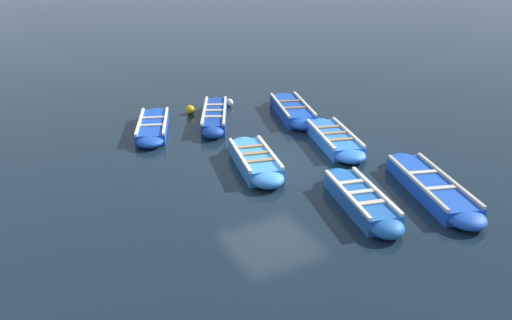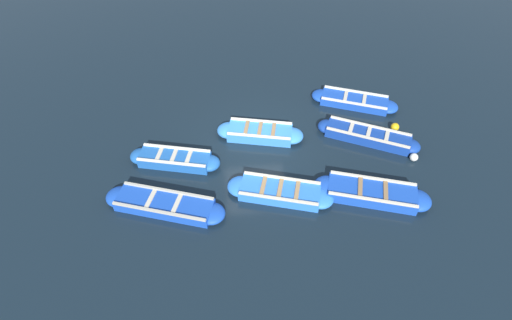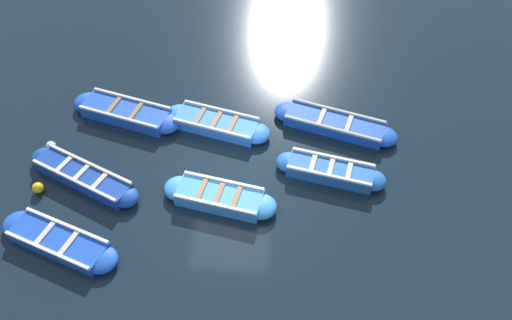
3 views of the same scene
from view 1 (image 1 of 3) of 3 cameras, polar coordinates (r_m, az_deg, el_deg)
The scene contains 10 objects.
ground_plane at distance 13.57m, azimuth 1.93°, elevation -0.74°, with size 120.00×120.00×0.00m, color black.
boat_tucked at distance 12.77m, azimuth 19.35°, elevation -2.90°, with size 2.05×4.03×0.41m.
boat_inner_gap at distance 13.43m, azimuth -0.13°, elevation -0.05°, with size 1.56×3.35×0.46m.
boat_mid_row at distance 15.16m, azimuth 8.90°, elevation 2.39°, with size 1.84×3.60×0.42m.
boat_centre at distance 17.01m, azimuth -4.74°, elevation 5.02°, with size 2.31×3.71×0.45m.
boat_alongside at distance 11.66m, azimuth 11.85°, elevation -4.47°, with size 1.49×3.31×0.45m.
boat_bow_out at distance 16.42m, azimuth -11.68°, elevation 3.79°, with size 2.05×3.56×0.39m.
boat_stern_in at distance 17.63m, azimuth 4.14°, elevation 5.71°, with size 1.99×3.85×0.46m.
buoy_orange_near at distance 18.65m, azimuth -3.06°, elevation 6.56°, with size 0.29×0.29×0.29m, color silver.
buoy_yellow_far at distance 17.93m, azimuth -7.54°, elevation 5.73°, with size 0.32×0.32×0.32m, color #EAB214.
Camera 1 is at (-6.26, -10.67, 5.56)m, focal length 35.00 mm.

